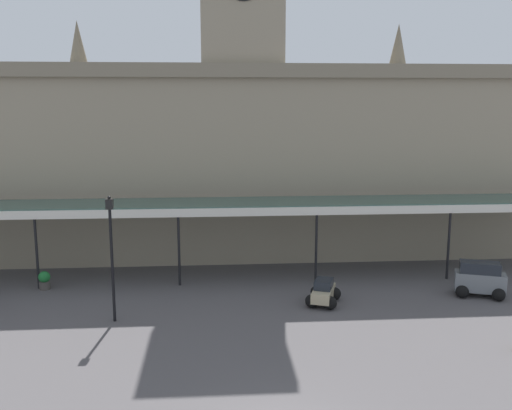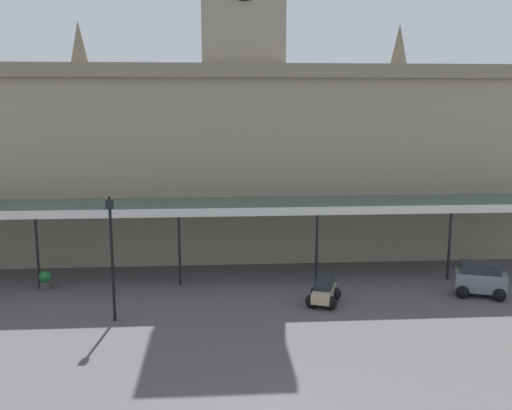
{
  "view_description": "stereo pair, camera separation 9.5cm",
  "coord_description": "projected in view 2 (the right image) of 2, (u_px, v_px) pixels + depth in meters",
  "views": [
    {
      "loc": [
        -1.77,
        -14.23,
        9.6
      ],
      "look_at": [
        0.0,
        9.34,
        5.3
      ],
      "focal_mm": 39.69,
      "sensor_mm": 36.0,
      "label": 1
    },
    {
      "loc": [
        -1.67,
        -14.24,
        9.6
      ],
      "look_at": [
        0.0,
        9.34,
        5.3
      ],
      "focal_mm": 39.69,
      "sensor_mm": 36.0,
      "label": 2
    }
  ],
  "objects": [
    {
      "name": "car_grey_van",
      "position": [
        480.0,
        281.0,
        28.24
      ],
      "size": [
        2.58,
        2.12,
        1.77
      ],
      "color": "slate",
      "rests_on": "ground"
    },
    {
      "name": "victorian_lamppost",
      "position": [
        112.0,
        246.0,
        24.6
      ],
      "size": [
        0.3,
        0.3,
        5.66
      ],
      "color": "black",
      "rests_on": "ground"
    },
    {
      "name": "planter_near_kerb",
      "position": [
        45.0,
        280.0,
        29.45
      ],
      "size": [
        0.6,
        0.6,
        0.96
      ],
      "color": "#47423D",
      "rests_on": "ground"
    },
    {
      "name": "car_beige_sedan",
      "position": [
        324.0,
        294.0,
        27.27
      ],
      "size": [
        1.94,
        2.23,
        1.19
      ],
      "color": "tan",
      "rests_on": "ground"
    },
    {
      "name": "station_building",
      "position": [
        243.0,
        150.0,
        35.47
      ],
      "size": [
        43.33,
        5.77,
        20.23
      ],
      "color": "gray",
      "rests_on": "ground"
    },
    {
      "name": "entrance_canopy",
      "position": [
        247.0,
        205.0,
        30.93
      ],
      "size": [
        36.74,
        3.26,
        4.23
      ],
      "color": "#38564C",
      "rests_on": "ground"
    }
  ]
}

